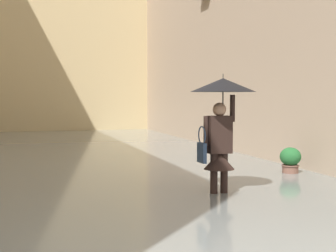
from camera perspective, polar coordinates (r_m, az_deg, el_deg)
The scene contains 5 objects.
ground_plane at distance 12.90m, azimuth -9.19°, elevation -4.28°, with size 60.00×60.00×0.00m, color gray.
flood_water at distance 12.89m, azimuth -9.20°, elevation -3.94°, with size 9.13×26.29×0.16m, color slate.
building_facade_far at distance 23.89m, azimuth -12.84°, elevation 8.86°, with size 11.93×1.80×8.02m, color tan.
person_wading at distance 7.94m, azimuth 6.20°, elevation 1.67°, with size 1.07×1.07×2.09m.
potted_plant_mid_left at distance 10.40m, azimuth 14.05°, elevation -4.07°, with size 0.43×0.43×0.68m.
Camera 1 is at (1.67, 2.53, 1.72)m, focal length 52.38 mm.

